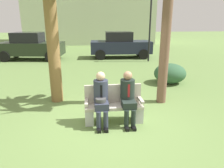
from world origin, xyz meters
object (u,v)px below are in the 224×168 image
Objects in this scene: seated_man_right at (128,95)px; seated_man_left at (101,96)px; street_lamp at (150,20)px; park_bench at (114,106)px; parked_car_far at (120,45)px; parked_car_near at (31,46)px; shrub_near_bench at (170,73)px.

seated_man_left is at bearing -179.52° from seated_man_right.
seated_man_left is at bearing -113.45° from street_lamp.
park_bench is 0.46m from seated_man_left.
parked_car_near is at bearing -178.71° from parked_car_far.
seated_man_right reaches higher than shrub_near_bench.
street_lamp is at bearing -10.63° from parked_car_near.
seated_man_left is 8.56m from street_lamp.
park_bench is 1.11× the size of shrub_near_bench.
parked_car_near is (-6.70, 5.91, 0.45)m from shrub_near_bench.
seated_man_left is 1.00× the size of seated_man_right.
parked_car_near and parked_car_far have the same top height.
seated_man_right is at bearing -109.37° from street_lamp.
park_bench is 3.97m from shrub_near_bench.
street_lamp is at bearing 84.49° from shrub_near_bench.
park_bench is 8.40m from street_lamp.
shrub_near_bench is at bearing -41.41° from parked_car_near.
street_lamp reaches higher than shrub_near_bench.
street_lamp reaches higher than parked_car_far.
parked_car_far is (-1.06, 6.04, 0.45)m from shrub_near_bench.
seated_man_left is 0.31× the size of parked_car_near.
park_bench is at bearing -65.27° from parked_car_near.
seated_man_left is (-0.31, -0.13, 0.31)m from park_bench.
street_lamp is (3.34, 7.70, 1.68)m from seated_man_left.
parked_car_far is (1.21, 9.17, 0.13)m from seated_man_right.
street_lamp reaches higher than seated_man_right.
seated_man_left is 0.63m from seated_man_right.
street_lamp reaches higher than parked_car_near.
park_bench is 0.35× the size of street_lamp.
shrub_near_bench is 8.95m from parked_car_near.
street_lamp is at bearing 70.63° from seated_man_right.
parked_car_far reaches higher than seated_man_left.
shrub_near_bench is at bearing 54.09° from seated_man_right.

